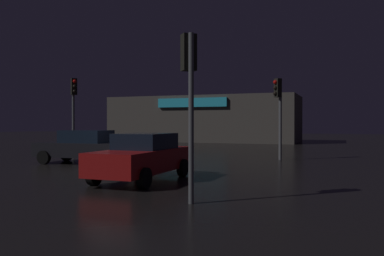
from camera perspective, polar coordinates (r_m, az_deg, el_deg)
The scene contains 9 objects.
ground_plane at distance 16.89m, azimuth -10.05°, elevation -5.61°, with size 120.00×120.00×0.00m, color black.
store_building at distance 41.38m, azimuth 1.80°, elevation 1.27°, with size 19.07×7.43×4.57m.
traffic_signal_main at distance 20.47m, azimuth 12.33°, elevation 3.43°, with size 0.42×0.42×4.10m.
traffic_signal_opposite at distance 24.18m, azimuth -16.60°, elevation 3.59°, with size 0.43×0.41×4.47m.
traffic_signal_cross_left at distance 9.27m, azimuth -0.40°, elevation 7.23°, with size 0.42×0.42×3.91m.
car_near at distance 19.04m, azimuth -15.49°, elevation -2.55°, with size 4.17×2.12×1.53m.
car_far at distance 13.00m, azimuth -7.08°, elevation -4.08°, with size 1.90×4.32×1.52m.
bollard_kerb_a at distance 24.96m, azimuth -12.11°, elevation -2.52°, with size 0.13×0.13×0.93m, color #595B60.
bollard_kerb_b at distance 26.40m, azimuth -12.12°, elevation -2.36°, with size 0.08×0.08×0.92m, color #595B60.
Camera 1 is at (8.66, -14.38, 1.84)m, focal length 37.20 mm.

